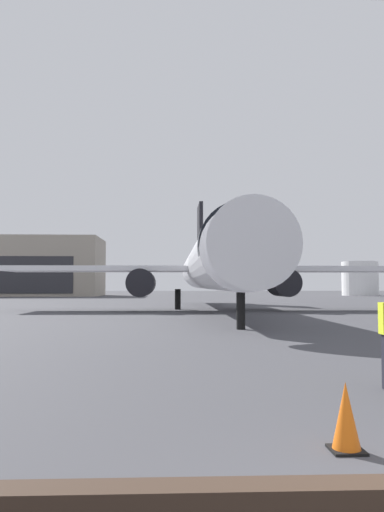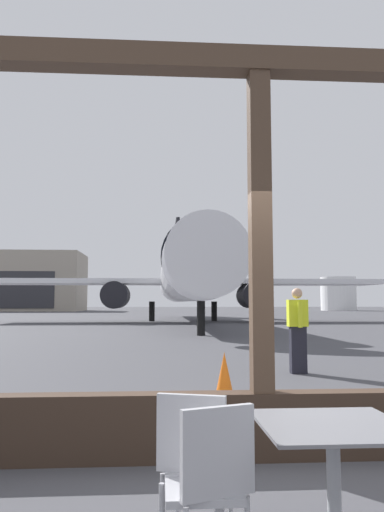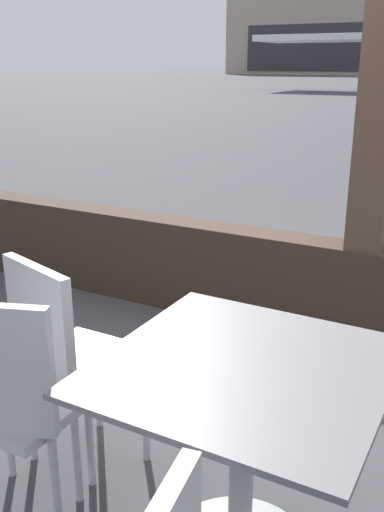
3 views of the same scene
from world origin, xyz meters
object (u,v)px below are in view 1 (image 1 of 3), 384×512
object	(u,v)px
airplane	(213,264)
distant_hangar	(34,267)
traffic_cone	(346,418)
fuel_storage_tank	(360,279)

from	to	relation	value
airplane	distant_hangar	bearing A→B (deg)	118.06
airplane	distant_hangar	world-z (taller)	airplane
airplane	traffic_cone	world-z (taller)	airplane
distant_hangar	fuel_storage_tank	xyz separation A→B (m)	(55.81, 0.33, -1.93)
traffic_cone	distant_hangar	bearing A→B (deg)	108.05
airplane	distant_hangar	size ratio (longest dim) A/B	1.57
traffic_cone	distant_hangar	world-z (taller)	distant_hangar
traffic_cone	fuel_storage_tank	distance (m)	83.70
airplane	fuel_storage_tank	world-z (taller)	airplane
distant_hangar	fuel_storage_tank	bearing A→B (deg)	0.33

